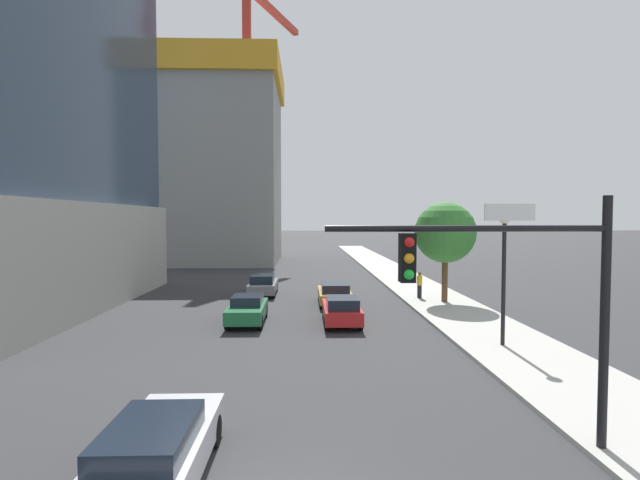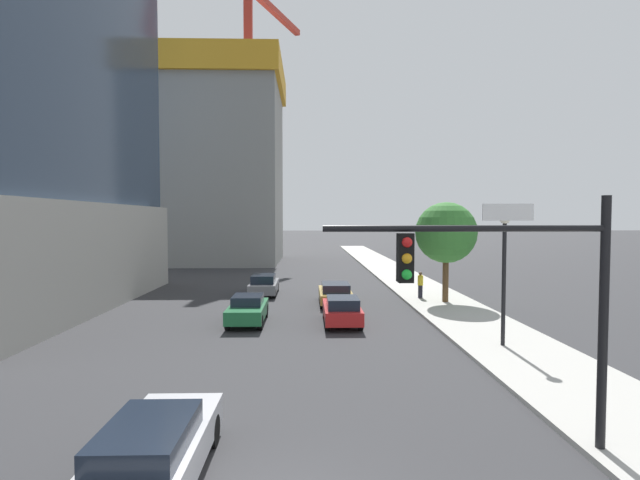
{
  "view_description": "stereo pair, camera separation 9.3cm",
  "coord_description": "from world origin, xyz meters",
  "px_view_note": "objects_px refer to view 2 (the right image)",
  "views": [
    {
      "loc": [
        0.51,
        -8.01,
        5.19
      ],
      "look_at": [
        1.13,
        12.0,
        4.29
      ],
      "focal_mm": 26.85,
      "sensor_mm": 36.0,
      "label": 1
    },
    {
      "loc": [
        0.6,
        -8.01,
        5.19
      ],
      "look_at": [
        1.13,
        12.0,
        4.29
      ],
      "focal_mm": 26.85,
      "sensor_mm": 36.0,
      "label": 2
    }
  ],
  "objects_px": {
    "car_gold": "(335,293)",
    "car_gray": "(264,285)",
    "street_tree": "(446,233)",
    "pedestrian_yellow_shirt": "(420,285)",
    "car_red": "(342,310)",
    "car_green": "(248,309)",
    "street_lamp": "(504,258)",
    "car_silver": "(153,451)",
    "construction_building": "(216,153)",
    "traffic_light_pole": "(509,278)"
  },
  "relations": [
    {
      "from": "street_lamp",
      "to": "car_gray",
      "type": "height_order",
      "value": "street_lamp"
    },
    {
      "from": "traffic_light_pole",
      "to": "car_green",
      "type": "relative_size",
      "value": 1.51
    },
    {
      "from": "traffic_light_pole",
      "to": "pedestrian_yellow_shirt",
      "type": "xyz_separation_m",
      "value": [
        2.82,
        19.85,
        -2.91
      ]
    },
    {
      "from": "street_lamp",
      "to": "car_green",
      "type": "xyz_separation_m",
      "value": [
        -10.74,
        4.92,
        -2.94
      ]
    },
    {
      "from": "street_lamp",
      "to": "street_tree",
      "type": "relative_size",
      "value": 0.87
    },
    {
      "from": "street_tree",
      "to": "car_gold",
      "type": "bearing_deg",
      "value": 178.77
    },
    {
      "from": "construction_building",
      "to": "car_red",
      "type": "xyz_separation_m",
      "value": [
        12.66,
        -34.7,
        -12.34
      ]
    },
    {
      "from": "traffic_light_pole",
      "to": "car_green",
      "type": "height_order",
      "value": "traffic_light_pole"
    },
    {
      "from": "street_tree",
      "to": "car_gray",
      "type": "height_order",
      "value": "street_tree"
    },
    {
      "from": "car_gray",
      "to": "pedestrian_yellow_shirt",
      "type": "height_order",
      "value": "pedestrian_yellow_shirt"
    },
    {
      "from": "street_lamp",
      "to": "car_green",
      "type": "relative_size",
      "value": 1.28
    },
    {
      "from": "car_gray",
      "to": "construction_building",
      "type": "bearing_deg",
      "value": 107.48
    },
    {
      "from": "car_silver",
      "to": "construction_building",
      "type": "bearing_deg",
      "value": 99.33
    },
    {
      "from": "street_tree",
      "to": "car_red",
      "type": "height_order",
      "value": "street_tree"
    },
    {
      "from": "car_gold",
      "to": "car_red",
      "type": "height_order",
      "value": "car_red"
    },
    {
      "from": "street_tree",
      "to": "car_red",
      "type": "bearing_deg",
      "value": -140.86
    },
    {
      "from": "car_silver",
      "to": "car_gray",
      "type": "distance_m",
      "value": 23.34
    },
    {
      "from": "street_lamp",
      "to": "car_gray",
      "type": "xyz_separation_m",
      "value": [
        -10.74,
        13.74,
        -2.94
      ]
    },
    {
      "from": "car_red",
      "to": "traffic_light_pole",
      "type": "bearing_deg",
      "value": -78.43
    },
    {
      "from": "construction_building",
      "to": "car_green",
      "type": "relative_size",
      "value": 7.45
    },
    {
      "from": "car_gray",
      "to": "street_lamp",
      "type": "bearing_deg",
      "value": -51.99
    },
    {
      "from": "car_green",
      "to": "pedestrian_yellow_shirt",
      "type": "distance_m",
      "value": 12.0
    },
    {
      "from": "street_tree",
      "to": "street_lamp",
      "type": "bearing_deg",
      "value": -93.37
    },
    {
      "from": "car_gold",
      "to": "construction_building",
      "type": "bearing_deg",
      "value": 113.51
    },
    {
      "from": "construction_building",
      "to": "car_silver",
      "type": "relative_size",
      "value": 6.49
    },
    {
      "from": "car_gold",
      "to": "car_silver",
      "type": "height_order",
      "value": "car_silver"
    },
    {
      "from": "car_silver",
      "to": "car_green",
      "type": "relative_size",
      "value": 1.15
    },
    {
      "from": "car_gold",
      "to": "car_red",
      "type": "xyz_separation_m",
      "value": [
        0.0,
        -5.58,
        0.03
      ]
    },
    {
      "from": "car_green",
      "to": "pedestrian_yellow_shirt",
      "type": "bearing_deg",
      "value": 32.42
    },
    {
      "from": "car_gray",
      "to": "pedestrian_yellow_shirt",
      "type": "bearing_deg",
      "value": -13.3
    },
    {
      "from": "car_red",
      "to": "car_green",
      "type": "xyz_separation_m",
      "value": [
        -4.64,
        0.39,
        -0.01
      ]
    },
    {
      "from": "car_gray",
      "to": "car_red",
      "type": "relative_size",
      "value": 1.04
    },
    {
      "from": "street_tree",
      "to": "traffic_light_pole",
      "type": "bearing_deg",
      "value": -102.27
    },
    {
      "from": "car_gold",
      "to": "car_gray",
      "type": "relative_size",
      "value": 1.04
    },
    {
      "from": "car_gold",
      "to": "car_silver",
      "type": "bearing_deg",
      "value": -103.25
    },
    {
      "from": "car_gold",
      "to": "car_gray",
      "type": "bearing_deg",
      "value": 141.93
    },
    {
      "from": "traffic_light_pole",
      "to": "car_gold",
      "type": "height_order",
      "value": "traffic_light_pole"
    },
    {
      "from": "car_red",
      "to": "car_green",
      "type": "height_order",
      "value": "car_red"
    },
    {
      "from": "car_gold",
      "to": "street_lamp",
      "type": "bearing_deg",
      "value": -58.9
    },
    {
      "from": "car_red",
      "to": "car_silver",
      "type": "bearing_deg",
      "value": -108.2
    },
    {
      "from": "pedestrian_yellow_shirt",
      "to": "car_red",
      "type": "bearing_deg",
      "value": -128.8
    },
    {
      "from": "construction_building",
      "to": "street_tree",
      "type": "height_order",
      "value": "construction_building"
    },
    {
      "from": "street_tree",
      "to": "pedestrian_yellow_shirt",
      "type": "bearing_deg",
      "value": 130.88
    },
    {
      "from": "street_lamp",
      "to": "car_gray",
      "type": "bearing_deg",
      "value": 128.01
    },
    {
      "from": "traffic_light_pole",
      "to": "street_lamp",
      "type": "relative_size",
      "value": 1.18
    },
    {
      "from": "construction_building",
      "to": "car_silver",
      "type": "distance_m",
      "value": 50.98
    },
    {
      "from": "street_tree",
      "to": "car_green",
      "type": "distance_m",
      "value": 12.92
    },
    {
      "from": "construction_building",
      "to": "car_green",
      "type": "xyz_separation_m",
      "value": [
        8.02,
        -34.31,
        -12.34
      ]
    },
    {
      "from": "car_green",
      "to": "street_tree",
      "type": "bearing_deg",
      "value": 24.02
    },
    {
      "from": "street_tree",
      "to": "car_silver",
      "type": "bearing_deg",
      "value": -120.07
    }
  ]
}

